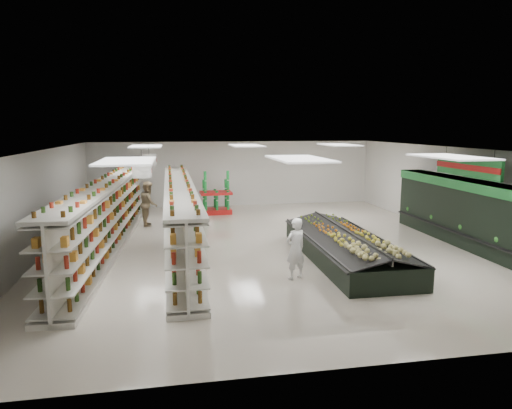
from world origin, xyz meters
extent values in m
plane|color=beige|center=(0.00, 0.00, 0.00)|extent=(16.00, 16.00, 0.00)
cube|color=white|center=(0.00, 0.00, 3.20)|extent=(14.00, 16.00, 0.02)
cube|color=white|center=(0.00, 8.00, 1.60)|extent=(14.00, 0.02, 3.20)
cube|color=white|center=(0.00, -8.00, 1.60)|extent=(14.00, 0.02, 3.20)
cube|color=white|center=(-7.00, 0.00, 1.60)|extent=(0.02, 16.00, 3.20)
cube|color=white|center=(7.00, 0.00, 1.60)|extent=(0.02, 16.00, 3.20)
cube|color=black|center=(6.55, -1.50, 1.10)|extent=(0.80, 8.00, 2.20)
cube|color=#207A32|center=(6.53, -1.50, 2.05)|extent=(0.85, 8.00, 0.30)
cube|color=black|center=(6.30, -1.50, 0.55)|extent=(0.55, 7.80, 0.15)
cube|color=silver|center=(6.40, -1.50, 1.35)|extent=(0.45, 7.70, 0.03)
cube|color=silver|center=(6.40, -1.50, 1.65)|extent=(0.45, 7.70, 0.03)
cube|color=white|center=(-3.80, -2.00, 2.75)|extent=(0.50, 0.06, 0.40)
cube|color=#B21514|center=(-3.80, -2.00, 2.75)|extent=(0.52, 0.02, 0.12)
cylinder|color=black|center=(-3.80, -2.00, 3.05)|extent=(0.01, 0.01, 0.50)
cube|color=white|center=(-3.80, 2.00, 2.75)|extent=(0.50, 0.06, 0.40)
cube|color=#B21514|center=(-3.80, 2.00, 2.75)|extent=(0.52, 0.02, 0.12)
cylinder|color=black|center=(-3.80, 2.00, 3.05)|extent=(0.01, 0.01, 0.50)
cube|color=#207A32|center=(6.25, -1.50, 2.65)|extent=(0.10, 3.20, 0.60)
cube|color=#B21514|center=(6.19, -1.50, 2.65)|extent=(0.03, 3.20, 0.18)
cylinder|color=black|center=(6.25, -2.70, 3.05)|extent=(0.01, 0.01, 0.50)
cylinder|color=black|center=(6.25, -0.30, 3.05)|extent=(0.01, 0.01, 0.50)
cube|color=silver|center=(-5.11, 0.60, 0.06)|extent=(1.56, 12.51, 0.12)
cube|color=silver|center=(-5.11, 0.60, 1.04)|extent=(0.69, 12.47, 2.08)
cube|color=silver|center=(-5.11, 0.60, 2.12)|extent=(1.56, 12.51, 0.08)
cube|color=silver|center=(-5.35, 0.61, 0.19)|extent=(1.08, 12.38, 0.03)
cube|color=silver|center=(-5.35, 0.61, 0.64)|extent=(1.08, 12.38, 0.03)
cube|color=silver|center=(-5.35, 0.61, 1.10)|extent=(1.08, 12.38, 0.03)
cube|color=silver|center=(-5.35, 0.61, 1.55)|extent=(1.08, 12.38, 0.03)
cube|color=silver|center=(-5.35, 0.61, 2.01)|extent=(1.08, 12.38, 0.03)
cube|color=silver|center=(-4.87, 0.58, 0.19)|extent=(1.08, 12.38, 0.03)
cube|color=silver|center=(-4.87, 0.58, 0.64)|extent=(1.08, 12.38, 0.03)
cube|color=silver|center=(-4.87, 0.58, 1.10)|extent=(1.08, 12.38, 0.03)
cube|color=silver|center=(-4.87, 0.58, 1.55)|extent=(1.08, 12.38, 0.03)
cube|color=silver|center=(-4.87, 0.58, 2.01)|extent=(1.08, 12.38, 0.03)
cube|color=silver|center=(-2.81, 0.46, 0.06)|extent=(1.03, 12.22, 0.12)
cube|color=silver|center=(-2.81, 0.46, 1.02)|extent=(0.17, 12.21, 2.03)
cube|color=silver|center=(-2.81, 0.46, 2.08)|extent=(1.03, 12.22, 0.08)
cube|color=silver|center=(-3.05, 0.45, 0.18)|extent=(0.56, 12.11, 0.03)
cube|color=silver|center=(-3.05, 0.45, 0.63)|extent=(0.56, 12.11, 0.03)
cube|color=silver|center=(-3.05, 0.45, 1.07)|extent=(0.56, 12.11, 0.03)
cube|color=silver|center=(-3.05, 0.45, 1.52)|extent=(0.56, 12.11, 0.03)
cube|color=silver|center=(-3.05, 0.45, 1.96)|extent=(0.56, 12.11, 0.03)
cube|color=silver|center=(-2.58, 0.46, 0.18)|extent=(0.56, 12.11, 0.03)
cube|color=silver|center=(-2.58, 0.46, 0.63)|extent=(0.56, 12.11, 0.03)
cube|color=silver|center=(-2.58, 0.46, 1.07)|extent=(0.56, 12.11, 0.03)
cube|color=silver|center=(-2.58, 0.46, 1.52)|extent=(0.56, 12.11, 0.03)
cube|color=silver|center=(-2.58, 0.46, 1.96)|extent=(0.56, 12.11, 0.03)
cube|color=black|center=(2.01, -2.06, 0.31)|extent=(2.17, 6.17, 0.61)
cube|color=#262626|center=(0.99, -2.05, 0.63)|extent=(0.12, 6.15, 0.05)
cube|color=#262626|center=(3.03, -2.07, 0.63)|extent=(0.12, 6.15, 0.05)
cube|color=black|center=(1.46, -2.05, 0.72)|extent=(1.20, 6.07, 0.31)
cube|color=black|center=(2.56, -2.07, 0.72)|extent=(1.20, 6.07, 0.31)
cube|color=#262626|center=(2.01, -2.06, 0.81)|extent=(0.11, 6.06, 0.22)
cube|color=#B21514|center=(-1.10, 5.92, 0.11)|extent=(1.38, 0.95, 0.23)
cube|color=red|center=(-1.10, 5.92, 0.96)|extent=(1.44, 1.00, 0.11)
imported|color=silver|center=(0.07, -3.51, 0.81)|extent=(0.70, 0.60, 1.62)
imported|color=tan|center=(-3.98, 3.90, 0.89)|extent=(0.54, 0.87, 1.78)
camera|label=1|loc=(-2.98, -14.55, 3.92)|focal=32.00mm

